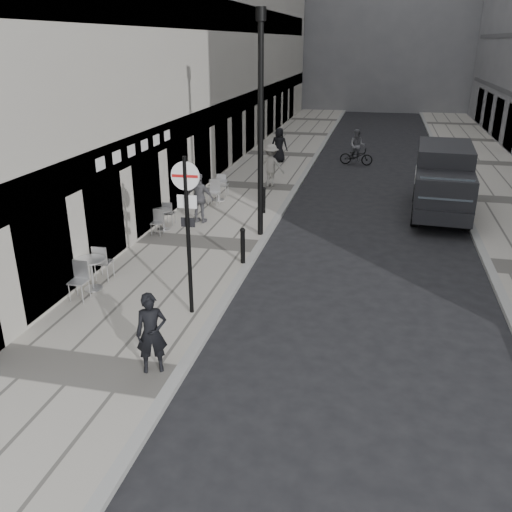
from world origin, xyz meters
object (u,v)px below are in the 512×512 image
(walking_man, at_px, (152,333))
(sign_post, at_px, (187,216))
(cyclist, at_px, (357,151))
(lamppost, at_px, (261,116))
(panel_van, at_px, (443,177))

(walking_man, height_order, sign_post, sign_post)
(sign_post, bearing_deg, cyclist, 78.99)
(lamppost, distance_m, cyclist, 13.27)
(walking_man, xyz_separation_m, cyclist, (2.87, 21.12, -0.22))
(sign_post, xyz_separation_m, panel_van, (6.61, 10.21, -1.13))
(sign_post, distance_m, lamppost, 6.17)
(panel_van, bearing_deg, lamppost, -142.08)
(lamppost, relative_size, cyclist, 3.75)
(sign_post, bearing_deg, panel_van, 55.14)
(walking_man, distance_m, panel_van, 14.35)
(lamppost, xyz_separation_m, panel_van, (6.21, 4.25, -2.63))
(sign_post, relative_size, lamppost, 0.54)
(walking_man, relative_size, lamppost, 0.24)
(cyclist, bearing_deg, sign_post, -94.11)
(walking_man, bearing_deg, panel_van, 38.85)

